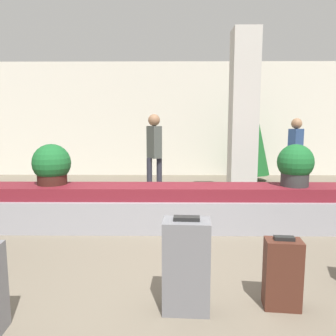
# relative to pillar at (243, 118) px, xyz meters

# --- Properties ---
(ground_plane) EXTENTS (18.00, 18.00, 0.00)m
(ground_plane) POSITION_rel_pillar_xyz_m (-1.40, -3.27, -1.60)
(ground_plane) COLOR #6B6051
(back_wall) EXTENTS (18.00, 0.06, 3.20)m
(back_wall) POSITION_rel_pillar_xyz_m (-1.40, 3.21, 0.00)
(back_wall) COLOR beige
(back_wall) RESTS_ON ground_plane
(carousel) EXTENTS (8.13, 0.73, 0.62)m
(carousel) POSITION_rel_pillar_xyz_m (-1.40, -1.66, -1.31)
(carousel) COLOR gray
(carousel) RESTS_ON ground_plane
(pillar) EXTENTS (0.49, 0.49, 3.20)m
(pillar) POSITION_rel_pillar_xyz_m (0.00, 0.00, 0.00)
(pillar) COLOR beige
(pillar) RESTS_ON ground_plane
(suitcase_0) EXTENTS (0.30, 0.21, 0.60)m
(suitcase_0) POSITION_rel_pillar_xyz_m (-0.45, -3.72, -1.31)
(suitcase_0) COLOR #472319
(suitcase_0) RESTS_ON ground_plane
(suitcase_3) EXTENTS (0.38, 0.27, 0.78)m
(suitcase_3) POSITION_rel_pillar_xyz_m (-1.23, -3.76, -1.22)
(suitcase_3) COLOR slate
(suitcase_3) RESTS_ON ground_plane
(potted_plant_0) EXTENTS (0.54, 0.54, 0.58)m
(potted_plant_0) POSITION_rel_pillar_xyz_m (-3.07, -1.58, -0.70)
(potted_plant_0) COLOR #381914
(potted_plant_0) RESTS_ON carousel
(potted_plant_2) EXTENTS (0.50, 0.50, 0.59)m
(potted_plant_2) POSITION_rel_pillar_xyz_m (0.38, -1.68, -0.69)
(potted_plant_2) COLOR #2D2D2D
(potted_plant_2) RESTS_ON carousel
(traveler_0) EXTENTS (0.36, 0.34, 1.60)m
(traveler_0) POSITION_rel_pillar_xyz_m (1.30, 0.78, -0.65)
(traveler_0) COLOR #282833
(traveler_0) RESTS_ON ground_plane
(traveler_1) EXTENTS (0.32, 0.37, 1.67)m
(traveler_1) POSITION_rel_pillar_xyz_m (-1.69, 0.30, -0.60)
(traveler_1) COLOR #282833
(traveler_1) RESTS_ON ground_plane
(decorated_tree) EXTENTS (0.98, 0.98, 2.34)m
(decorated_tree) POSITION_rel_pillar_xyz_m (0.71, 2.26, -0.34)
(decorated_tree) COLOR #4C331E
(decorated_tree) RESTS_ON ground_plane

